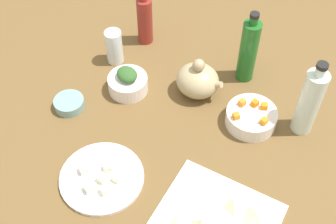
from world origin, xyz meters
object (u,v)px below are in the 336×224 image
at_px(plate_tofu, 102,178).
at_px(bottle_2, 309,102).
at_px(drinking_glass_0, 114,47).
at_px(bowl_carrots, 251,118).
at_px(cutting_board, 217,218).
at_px(bowl_greens, 128,84).
at_px(bottle_0, 248,51).
at_px(teapot, 198,80).
at_px(bottle_1, 145,19).
at_px(bowl_small_side, 69,103).

height_order(plate_tofu, bottle_2, bottle_2).
bearing_deg(drinking_glass_0, bowl_carrots, -2.88).
bearing_deg(cutting_board, drinking_glass_0, 147.10).
bearing_deg(bowl_greens, cutting_board, -30.99).
bearing_deg(bottle_0, drinking_glass_0, -160.33).
relative_size(teapot, bottle_1, 0.67).
distance_m(plate_tofu, bottle_1, 0.59).
relative_size(bowl_carrots, teapot, 0.99).
bearing_deg(bowl_greens, bowl_carrots, 9.81).
bearing_deg(bottle_2, bottle_0, 154.31).
relative_size(bowl_carrots, bowl_small_side, 1.63).
relative_size(cutting_board, bottle_0, 1.16).
relative_size(bottle_0, drinking_glass_0, 2.12).
relative_size(plate_tofu, bottle_2, 0.89).
bearing_deg(teapot, plate_tofu, -100.25).
relative_size(cutting_board, bottle_2, 1.14).
xyz_separation_m(plate_tofu, bowl_carrots, (0.28, 0.39, 0.02)).
distance_m(bottle_0, drinking_glass_0, 0.44).
distance_m(bowl_carrots, bottle_2, 0.18).
xyz_separation_m(cutting_board, teapot, (-0.25, 0.37, 0.05)).
xyz_separation_m(bottle_0, bottle_2, (0.24, -0.11, 0.00)).
relative_size(cutting_board, bowl_greens, 2.37).
bearing_deg(bowl_greens, bottle_0, 38.93).
distance_m(cutting_board, bowl_small_side, 0.58).
height_order(bowl_small_side, bottle_0, bottle_0).
relative_size(bowl_greens, bowl_carrots, 0.83).
bearing_deg(bowl_small_side, drinking_glass_0, 88.80).
height_order(plate_tofu, bottle_0, bottle_0).
bearing_deg(bottle_1, bowl_carrots, -19.19).
bearing_deg(bottle_0, cutting_board, -73.66).
xyz_separation_m(cutting_board, bottle_1, (-0.53, 0.50, 0.09)).
relative_size(bowl_carrots, drinking_glass_0, 1.25).
xyz_separation_m(teapot, drinking_glass_0, (-0.31, -0.01, 0.01)).
height_order(bowl_greens, drinking_glass_0, drinking_glass_0).
xyz_separation_m(cutting_board, bottle_2, (0.09, 0.40, 0.11)).
xyz_separation_m(bowl_greens, bottle_2, (0.53, 0.13, 0.09)).
bearing_deg(plate_tofu, bottle_0, 72.36).
distance_m(plate_tofu, teapot, 0.43).
relative_size(bowl_greens, bottle_2, 0.48).
bearing_deg(bottle_0, bowl_small_side, -136.64).
relative_size(bottle_1, drinking_glass_0, 1.87).
bearing_deg(bowl_small_side, bottle_0, 43.36).
distance_m(cutting_board, bowl_greens, 0.52).
height_order(bowl_carrots, bottle_2, bottle_2).
bearing_deg(plate_tofu, cutting_board, 8.47).
bearing_deg(bowl_small_side, bottle_1, 84.07).
height_order(cutting_board, bowl_carrots, bowl_carrots).
height_order(cutting_board, plate_tofu, plate_tofu).
height_order(bowl_carrots, bottle_1, bottle_1).
bearing_deg(bowl_greens, plate_tofu, -69.20).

